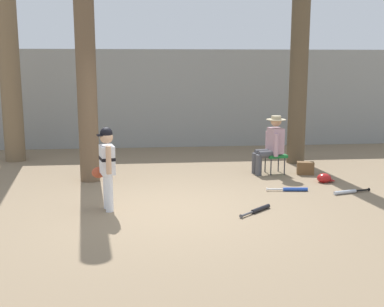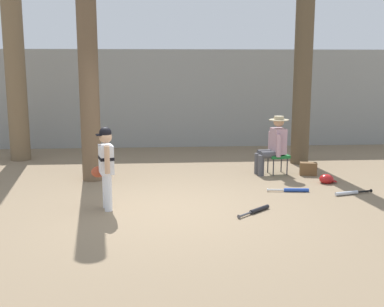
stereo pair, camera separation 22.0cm
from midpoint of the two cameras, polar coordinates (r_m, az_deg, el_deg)
The scene contains 13 objects.
ground_plane at distance 7.66m, azimuth -1.63°, elevation -6.61°, with size 60.00×60.00×0.00m, color #7F6B51.
concrete_back_wall at distance 13.30m, azimuth -2.84°, elevation 6.44°, with size 18.00×0.36×2.62m, color gray.
tree_near_player at distance 9.48m, azimuth -11.38°, elevation 9.63°, with size 0.60×0.60×4.90m.
tree_behind_spectator at distance 11.24m, azimuth 13.48°, elevation 11.09°, with size 0.65×0.65×5.51m.
young_ballplayer at distance 7.62m, azimuth -9.28°, elevation -1.07°, with size 0.41×0.57×1.31m.
folding_stool at distance 10.19m, azimuth 10.61°, elevation -0.35°, with size 0.46×0.46×0.41m.
seated_spectator at distance 10.10m, azimuth 10.15°, elevation 1.16°, with size 0.68×0.54×1.20m.
handbag_beside_stool at distance 10.26m, azimuth 14.06°, elevation -1.75°, with size 0.34×0.18×0.26m, color brown.
tree_far_left at distance 12.00m, azimuth -19.48°, elevation 8.96°, with size 0.68×0.68×4.77m.
bat_blue_youth at distance 8.90m, azimuth 12.44°, elevation -4.20°, with size 0.74×0.14×0.07m.
bat_black_composite at distance 7.61m, azimuth 8.46°, elevation -6.58°, with size 0.59×0.53×0.07m.
bat_aluminum_silver at distance 8.97m, azimuth 18.63°, elevation -4.40°, with size 0.74×0.25×0.07m.
batting_helmet_red at distance 9.67m, azimuth 16.12°, elevation -2.89°, with size 0.32×0.25×0.19m.
Camera 2 is at (-0.21, -7.32, 2.26)m, focal length 45.54 mm.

